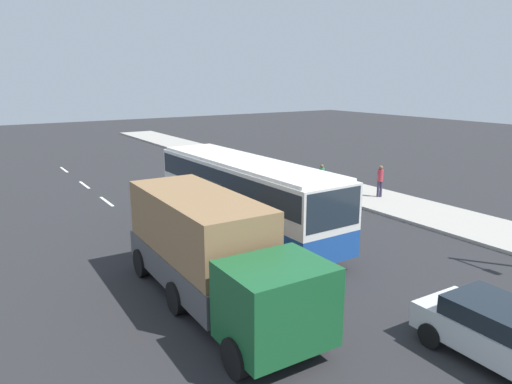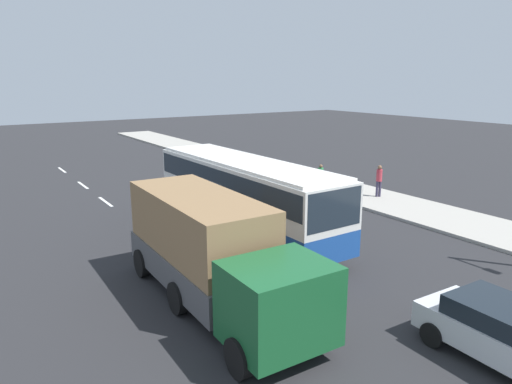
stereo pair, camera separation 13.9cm
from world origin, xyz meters
name	(u,v)px [view 1 (the left image)]	position (x,y,z in m)	size (l,w,h in m)	color
ground_plane	(232,230)	(0.00, 0.00, 0.00)	(120.00, 120.00, 0.00)	#28282B
sidewalk_curb	(378,200)	(0.00, 9.45, 0.07)	(80.00, 4.00, 0.15)	#A8A399
lane_centreline	(107,201)	(-8.19, -3.25, 0.00)	(23.65, 0.16, 0.01)	white
coach_bus	(244,189)	(0.93, 0.09, 2.07)	(10.99, 2.86, 3.33)	#1E4C9E
cargo_truck	(211,250)	(5.66, -4.01, 1.70)	(8.48, 2.81, 3.20)	#19592D
car_silver_hatch	(509,336)	(12.33, 0.28, 0.79)	(4.42, 2.04, 1.46)	silver
pedestrian_near_curb	(380,179)	(-0.25, 9.75, 1.19)	(0.32, 0.32, 1.79)	#38334C
pedestrian_at_crossing	(322,176)	(-3.25, 8.07, 1.04)	(0.32, 0.32, 1.56)	black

